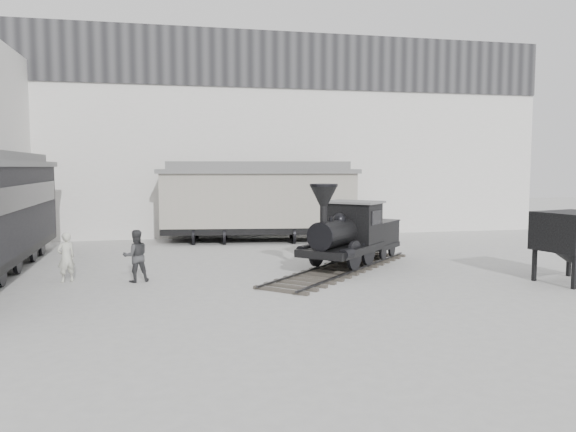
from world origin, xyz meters
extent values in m
plane|color=#9E9E9B|center=(0.00, 0.00, 0.00)|extent=(90.00, 90.00, 0.00)
cube|color=silver|center=(0.00, 15.00, 5.50)|extent=(34.00, 2.40, 11.00)
cube|color=#232326|center=(0.00, 13.75, 9.50)|extent=(34.00, 0.12, 3.00)
cube|color=#3A342B|center=(1.77, 3.19, 0.08)|extent=(7.46, 7.74, 0.15)
cube|color=#2D2D30|center=(1.26, 3.66, 0.12)|extent=(6.12, 6.48, 0.06)
cube|color=#2D2D30|center=(2.27, 2.71, 0.12)|extent=(6.12, 6.48, 0.06)
cylinder|color=black|center=(0.89, 3.35, 0.68)|extent=(0.81, 0.85, 1.06)
cylinder|color=black|center=(1.98, 2.32, 0.68)|extent=(0.81, 0.85, 1.06)
cylinder|color=black|center=(1.75, 4.26, 0.68)|extent=(0.81, 0.85, 1.06)
cylinder|color=black|center=(2.84, 3.23, 0.68)|extent=(0.81, 0.85, 1.06)
cube|color=black|center=(1.87, 3.29, 0.80)|extent=(3.77, 3.83, 0.27)
cylinder|color=black|center=(1.40, 2.80, 1.41)|extent=(2.21, 2.26, 0.96)
cylinder|color=black|center=(0.81, 2.17, 2.16)|extent=(0.35, 0.35, 0.58)
cone|color=black|center=(0.81, 2.17, 2.78)|extent=(1.30, 1.30, 0.67)
sphere|color=black|center=(1.67, 3.08, 1.87)|extent=(0.50, 0.50, 0.50)
cube|color=black|center=(2.46, 3.92, 1.68)|extent=(2.25, 2.23, 1.49)
cube|color=slate|center=(2.46, 3.92, 2.46)|extent=(2.52, 2.50, 0.08)
cube|color=black|center=(3.65, 5.17, 1.14)|extent=(2.57, 2.58, 0.86)
cylinder|color=black|center=(-2.30, 12.13, 0.43)|extent=(2.22, 1.13, 0.85)
cylinder|color=black|center=(2.55, 11.47, 0.43)|extent=(2.22, 1.13, 0.85)
cube|color=black|center=(0.12, 11.80, 0.64)|extent=(9.85, 3.93, 0.32)
cube|color=#9E978C|center=(0.12, 11.80, 2.13)|extent=(9.87, 4.04, 2.66)
cube|color=slate|center=(0.12, 11.80, 3.57)|extent=(10.22, 4.40, 0.21)
cube|color=slate|center=(0.12, 11.80, 3.86)|extent=(9.24, 2.50, 0.38)
cylinder|color=black|center=(-10.89, 8.36, 0.46)|extent=(2.40, 0.96, 0.91)
cube|color=black|center=(-9.27, 4.49, 2.76)|extent=(0.29, 12.15, 0.81)
imported|color=beige|center=(-7.69, 3.10, 0.82)|extent=(0.72, 0.66, 1.65)
imported|color=#38393B|center=(-5.45, 2.65, 0.86)|extent=(0.97, 0.83, 1.73)
cube|color=black|center=(7.87, -1.36, 0.53)|extent=(0.14, 0.14, 1.06)
cube|color=black|center=(7.49, 0.04, 0.53)|extent=(0.14, 0.14, 1.06)
cube|color=black|center=(9.17, 0.50, 0.53)|extent=(0.14, 0.14, 1.06)
cube|color=black|center=(8.52, -0.43, 1.69)|extent=(2.51, 2.24, 1.26)
cone|color=black|center=(8.52, -0.43, 0.92)|extent=(2.02, 2.02, 0.48)
camera|label=1|loc=(-4.38, -16.24, 3.78)|focal=35.00mm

